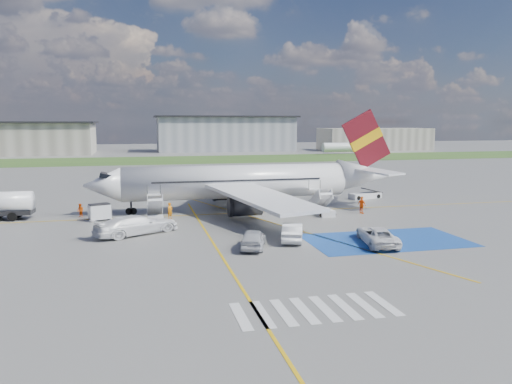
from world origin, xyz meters
TOP-DOWN VIEW (x-y plane):
  - ground at (0.00, 0.00)m, footprint 400.00×400.00m
  - grass_strip at (0.00, 95.00)m, footprint 400.00×30.00m
  - taxiway_line_main at (0.00, 12.00)m, footprint 120.00×0.20m
  - taxiway_line_cross at (-5.00, -10.00)m, footprint 0.20×60.00m
  - taxiway_line_diag at (0.00, 12.00)m, footprint 20.71×56.45m
  - staging_box at (10.00, -4.00)m, footprint 14.00×8.00m
  - crosswalk at (-1.80, -18.00)m, footprint 9.00×4.00m
  - terminal_centre at (20.00, 135.00)m, footprint 48.00×18.00m
  - terminal_east at (75.00, 128.00)m, footprint 40.00×16.00m
  - airliner at (1.51, 14.00)m, footprint 36.81×32.95m
  - airstairs_fwd at (-9.50, 8.70)m, footprint 1.90×5.20m
  - airstairs_aft at (9.00, 8.70)m, footprint 1.90×5.20m
  - gpu_cart at (-15.22, 11.34)m, footprint 2.46×1.99m
  - belt_loader at (18.98, 18.88)m, footprint 5.07×2.74m
  - car_silver_a at (-2.05, -3.93)m, footprint 3.23×5.04m
  - car_silver_b at (1.90, -2.21)m, footprint 3.26×5.24m
  - van_white_a at (8.66, -4.85)m, footprint 3.44×5.61m
  - van_white_b at (-11.38, 3.59)m, footprint 6.60×5.15m
  - crew_fwd at (-7.89, 10.43)m, footprint 0.77×0.72m
  - crew_nose at (-17.37, 13.49)m, footprint 0.95×0.93m
  - crew_aft at (13.52, 8.48)m, footprint 0.90×1.26m

SIDE VIEW (x-z plane):
  - ground at x=0.00m, z-range 0.00..0.00m
  - grass_strip at x=0.00m, z-range 0.00..0.01m
  - taxiway_line_main at x=0.00m, z-range 0.00..0.01m
  - taxiway_line_cross at x=-5.00m, z-range 0.00..0.01m
  - taxiway_line_diag at x=0.00m, z-range 0.00..0.01m
  - staging_box at x=10.00m, z-range 0.00..0.01m
  - crosswalk at x=-1.80m, z-range 0.00..0.01m
  - belt_loader at x=18.98m, z-range -0.37..1.10m
  - airstairs_fwd at x=-9.50m, z-range -1.18..2.42m
  - airstairs_aft at x=9.00m, z-range -1.18..2.42m
  - crew_nose at x=-17.37m, z-range 0.00..1.54m
  - car_silver_a at x=-2.05m, z-range 0.00..1.60m
  - gpu_cart at x=-15.22m, z-range -0.09..1.69m
  - car_silver_b at x=1.90m, z-range 0.00..1.63m
  - crew_fwd at x=-7.89m, z-range 0.00..1.76m
  - van_white_a at x=8.66m, z-range 0.00..1.96m
  - crew_aft at x=13.52m, z-range 0.00..1.98m
  - van_white_b at x=-11.38m, z-range 0.00..2.41m
  - airliner at x=1.51m, z-range -2.57..9.35m
  - terminal_east at x=75.00m, z-range 0.00..8.00m
  - terminal_centre at x=20.00m, z-range 0.00..12.00m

